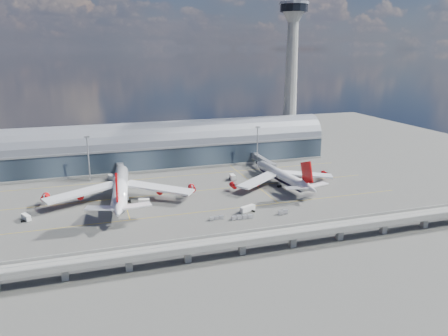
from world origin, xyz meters
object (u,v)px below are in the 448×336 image
object	(u,v)px
cargo_train_0	(242,217)
cargo_train_2	(283,212)
floodlight_mast_right	(257,146)
airliner_right	(283,176)
service_truck_5	(112,178)
floodlight_mast_left	(88,157)
service_truck_2	(248,209)
control_tower	(291,79)
service_truck_3	(300,180)
service_truck_0	(26,217)
service_truck_4	(232,177)
service_truck_1	(144,202)
airliner_left	(120,189)
cargo_train_1	(217,218)

from	to	relation	value
cargo_train_0	cargo_train_2	bearing A→B (deg)	-93.35
floodlight_mast_right	airliner_right	xyz separation A→B (m)	(-1.36, -39.98, -8.50)
floodlight_mast_right	service_truck_5	xyz separation A→B (m)	(-88.24, -3.03, -11.99)
floodlight_mast_left	service_truck_2	distance (m)	98.33
floodlight_mast_left	control_tower	bearing A→B (deg)	11.72
service_truck_2	service_truck_3	distance (m)	54.10
floodlight_mast_right	service_truck_0	xyz separation A→B (m)	(-127.52, -51.61, -12.31)
control_tower	service_truck_4	distance (m)	91.71
service_truck_1	service_truck_5	bearing A→B (deg)	25.14
airliner_left	service_truck_1	bearing A→B (deg)	-31.54
airliner_left	service_truck_0	size ratio (longest dim) A/B	11.93
floodlight_mast_left	service_truck_2	size ratio (longest dim) A/B	3.27
airliner_left	service_truck_3	distance (m)	96.72
floodlight_mast_right	service_truck_1	distance (m)	91.07
control_tower	cargo_train_0	xyz separation A→B (m)	(-73.67, -106.82, -50.79)
service_truck_5	floodlight_mast_left	bearing A→B (deg)	144.23
control_tower	service_truck_0	xyz separation A→B (m)	(-162.52, -79.61, -50.31)
cargo_train_2	service_truck_0	bearing A→B (deg)	89.45
floodlight_mast_left	service_truck_2	world-z (taller)	floodlight_mast_left
floodlight_mast_left	service_truck_0	bearing A→B (deg)	-118.07
service_truck_1	airliner_right	bearing A→B (deg)	-73.60
cargo_train_0	floodlight_mast_left	bearing A→B (deg)	34.51
service_truck_5	floodlight_mast_right	bearing A→B (deg)	-19.34
service_truck_2	service_truck_4	distance (m)	50.36
airliner_left	service_truck_0	world-z (taller)	airliner_left
service_truck_5	service_truck_2	bearing A→B (deg)	-72.36
control_tower	cargo_train_0	distance (m)	139.35
airliner_left	service_truck_5	xyz separation A→B (m)	(-1.65, 36.93, -5.03)
service_truck_0	service_truck_4	world-z (taller)	service_truck_4
floodlight_mast_left	cargo_train_0	bearing A→B (deg)	-52.11
service_truck_3	floodlight_mast_left	bearing A→B (deg)	164.85
service_truck_0	service_truck_2	bearing A→B (deg)	-39.09
floodlight_mast_right	cargo_train_1	world-z (taller)	floodlight_mast_right
airliner_left	service_truck_1	world-z (taller)	airliner_left
floodlight_mast_right	service_truck_3	bearing A→B (deg)	-75.47
service_truck_0	service_truck_1	world-z (taller)	service_truck_1
service_truck_1	service_truck_2	size ratio (longest dim) A/B	0.68
service_truck_1	cargo_train_2	size ratio (longest dim) A/B	1.02
cargo_train_0	cargo_train_1	bearing A→B (deg)	71.98
service_truck_3	cargo_train_2	bearing A→B (deg)	-121.67
airliner_left	service_truck_1	size ratio (longest dim) A/B	14.29
service_truck_3	service_truck_5	world-z (taller)	service_truck_5
service_truck_4	service_truck_2	bearing A→B (deg)	-97.60
floodlight_mast_right	service_truck_3	distance (m)	41.59
control_tower	service_truck_4	xyz separation A→B (m)	(-58.57, -49.69, -50.10)
service_truck_5	service_truck_0	bearing A→B (deg)	-150.27
control_tower	cargo_train_2	size ratio (longest dim) A/B	19.59
service_truck_1	service_truck_3	size ratio (longest dim) A/B	0.81
floodlight_mast_right	service_truck_5	bearing A→B (deg)	-178.03
service_truck_0	service_truck_4	bearing A→B (deg)	-11.34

